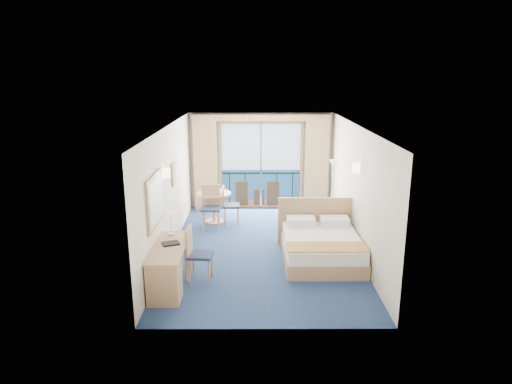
% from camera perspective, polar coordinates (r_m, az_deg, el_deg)
% --- Properties ---
extents(floor, '(6.50, 6.50, 0.00)m').
position_cam_1_polar(floor, '(10.16, 0.85, -7.10)').
color(floor, navy).
rests_on(floor, ground).
extents(room_walls, '(4.04, 6.54, 2.72)m').
position_cam_1_polar(room_walls, '(9.64, 0.89, 2.75)').
color(room_walls, beige).
rests_on(room_walls, ground).
extents(balcony_door, '(2.36, 0.03, 2.52)m').
position_cam_1_polar(balcony_door, '(12.92, 0.59, 2.99)').
color(balcony_door, navy).
rests_on(balcony_door, room_walls).
extents(curtain_left, '(0.65, 0.22, 2.55)m').
position_cam_1_polar(curtain_left, '(12.82, -6.32, 3.41)').
color(curtain_left, tan).
rests_on(curtain_left, room_walls).
extents(curtain_right, '(0.65, 0.22, 2.55)m').
position_cam_1_polar(curtain_right, '(12.86, 7.57, 3.41)').
color(curtain_right, tan).
rests_on(curtain_right, room_walls).
extents(pelmet, '(3.80, 0.25, 0.18)m').
position_cam_1_polar(pelmet, '(12.58, 0.65, 9.29)').
color(pelmet, tan).
rests_on(pelmet, room_walls).
extents(mirror, '(0.05, 1.25, 0.95)m').
position_cam_1_polar(mirror, '(8.43, -12.45, -0.97)').
color(mirror, tan).
rests_on(mirror, room_walls).
extents(wall_print, '(0.04, 0.42, 0.52)m').
position_cam_1_polar(wall_print, '(10.27, -10.23, 2.26)').
color(wall_print, tan).
rests_on(wall_print, room_walls).
extents(sconce_left, '(0.18, 0.18, 0.18)m').
position_cam_1_polar(sconce_left, '(9.21, -11.21, 2.35)').
color(sconce_left, '#FAE8AF').
rests_on(sconce_left, room_walls).
extents(sconce_right, '(0.18, 0.18, 0.18)m').
position_cam_1_polar(sconce_right, '(9.71, 12.44, 2.93)').
color(sconce_right, '#FAE8AF').
rests_on(sconce_right, room_walls).
extents(bed, '(1.70, 2.02, 1.07)m').
position_cam_1_polar(bed, '(9.62, 8.14, -6.63)').
color(bed, tan).
rests_on(bed, ground).
extents(nightstand, '(0.42, 0.40, 0.55)m').
position_cam_1_polar(nightstand, '(10.80, 10.26, -4.43)').
color(nightstand, tan).
rests_on(nightstand, ground).
extents(phone, '(0.21, 0.18, 0.08)m').
position_cam_1_polar(phone, '(10.70, 10.23, -2.85)').
color(phone, white).
rests_on(phone, nightstand).
extents(armchair, '(1.12, 1.13, 0.73)m').
position_cam_1_polar(armchair, '(11.35, 8.09, -2.90)').
color(armchair, '#41454F').
rests_on(armchair, ground).
extents(floor_lamp, '(0.21, 0.21, 1.55)m').
position_cam_1_polar(floor_lamp, '(12.23, 9.52, 2.27)').
color(floor_lamp, silver).
rests_on(floor_lamp, ground).
extents(desk, '(0.57, 1.65, 0.77)m').
position_cam_1_polar(desk, '(8.08, -11.24, -10.10)').
color(desk, tan).
rests_on(desk, ground).
extents(desk_chair, '(0.49, 0.48, 1.03)m').
position_cam_1_polar(desk_chair, '(8.59, -7.57, -7.26)').
color(desk_chair, '#212E4E').
rests_on(desk_chair, ground).
extents(folder, '(0.36, 0.32, 0.03)m').
position_cam_1_polar(folder, '(8.43, -10.60, -6.32)').
color(folder, black).
rests_on(folder, desk).
extents(desk_lamp, '(0.12, 0.12, 0.44)m').
position_cam_1_polar(desk_lamp, '(8.78, -10.61, -3.27)').
color(desk_lamp, silver).
rests_on(desk_lamp, desk).
extents(round_table, '(0.88, 0.88, 0.79)m').
position_cam_1_polar(round_table, '(11.77, -5.30, -0.99)').
color(round_table, tan).
rests_on(round_table, ground).
extents(table_chair_a, '(0.45, 0.44, 0.96)m').
position_cam_1_polar(table_chair_a, '(11.70, -3.51, -1.34)').
color(table_chair_a, '#212E4E').
rests_on(table_chair_a, ground).
extents(table_chair_b, '(0.47, 0.48, 1.07)m').
position_cam_1_polar(table_chair_b, '(11.40, -5.66, -1.49)').
color(table_chair_b, '#212E4E').
rests_on(table_chair_b, ground).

